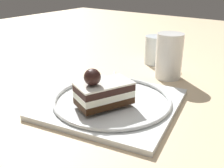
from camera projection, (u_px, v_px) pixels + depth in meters
ground_plane at (125, 103)px, 0.56m from camera, size 2.40×2.40×0.00m
dessert_plate at (112, 102)px, 0.55m from camera, size 0.29×0.29×0.02m
cake_slice at (103, 91)px, 0.51m from camera, size 0.12×0.10×0.07m
fork at (113, 81)px, 0.62m from camera, size 0.11×0.07×0.00m
drink_glass_near at (156, 52)px, 0.80m from camera, size 0.06×0.06×0.08m
drink_glass_far at (169, 58)px, 0.68m from camera, size 0.07×0.07×0.11m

